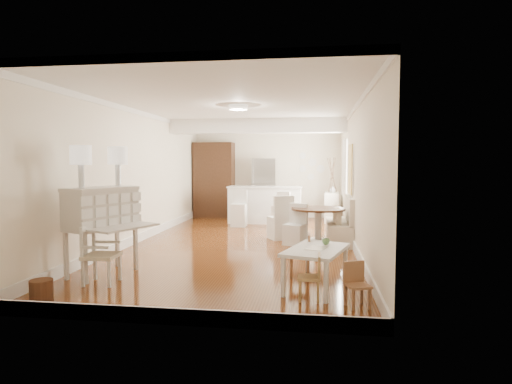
% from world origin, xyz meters
% --- Properties ---
extents(room, '(9.00, 9.04, 2.82)m').
position_xyz_m(room, '(0.04, 0.32, 1.98)').
color(room, brown).
rests_on(room, ground).
extents(secretary_bureau, '(1.37, 1.38, 1.33)m').
position_xyz_m(secretary_bureau, '(-1.70, -2.69, 0.67)').
color(secretary_bureau, silver).
rests_on(secretary_bureau, ground).
extents(gustavian_armchair, '(0.50, 0.50, 0.82)m').
position_xyz_m(gustavian_armchair, '(-1.48, -3.15, 0.41)').
color(gustavian_armchair, silver).
rests_on(gustavian_armchair, ground).
extents(wicker_basket, '(0.32, 0.32, 0.27)m').
position_xyz_m(wicker_basket, '(-1.82, -3.99, 0.14)').
color(wicker_basket, '#4D2B18').
rests_on(wicker_basket, ground).
extents(kids_table, '(0.96, 1.26, 0.55)m').
position_xyz_m(kids_table, '(1.50, -3.00, 0.28)').
color(kids_table, silver).
rests_on(kids_table, ground).
extents(kids_chair_a, '(0.28, 0.28, 0.58)m').
position_xyz_m(kids_chair_a, '(1.42, -3.47, 0.29)').
color(kids_chair_a, tan).
rests_on(kids_chair_a, ground).
extents(kids_chair_b, '(0.32, 0.32, 0.66)m').
position_xyz_m(kids_chair_b, '(1.26, -2.40, 0.33)').
color(kids_chair_b, '#A26F4A').
rests_on(kids_chair_b, ground).
extents(kids_chair_c, '(0.33, 0.33, 0.54)m').
position_xyz_m(kids_chair_c, '(1.99, -3.67, 0.27)').
color(kids_chair_c, '#A46F4A').
rests_on(kids_chair_c, ground).
extents(banquette, '(0.52, 1.60, 0.98)m').
position_xyz_m(banquette, '(1.99, 0.50, 0.49)').
color(banquette, silver).
rests_on(banquette, ground).
extents(dining_table, '(1.28, 1.28, 0.76)m').
position_xyz_m(dining_table, '(1.55, 0.19, 0.38)').
color(dining_table, '#482917').
rests_on(dining_table, ground).
extents(slip_chair_near, '(0.53, 0.53, 0.84)m').
position_xyz_m(slip_chair_near, '(1.08, 0.08, 0.42)').
color(slip_chair_near, white).
rests_on(slip_chair_near, ground).
extents(slip_chair_far, '(0.63, 0.64, 0.97)m').
position_xyz_m(slip_chair_far, '(0.72, 0.70, 0.49)').
color(slip_chair_far, white).
rests_on(slip_chair_far, ground).
extents(breakfast_counter, '(2.05, 0.65, 1.03)m').
position_xyz_m(breakfast_counter, '(0.10, 3.10, 0.52)').
color(breakfast_counter, white).
rests_on(breakfast_counter, ground).
extents(bar_stool_left, '(0.39, 0.39, 0.96)m').
position_xyz_m(bar_stool_left, '(-0.51, 2.38, 0.48)').
color(bar_stool_left, white).
rests_on(bar_stool_left, ground).
extents(bar_stool_right, '(0.48, 0.48, 0.93)m').
position_xyz_m(bar_stool_right, '(0.61, 2.33, 0.46)').
color(bar_stool_right, white).
rests_on(bar_stool_right, ground).
extents(pantry_cabinet, '(1.20, 0.60, 2.30)m').
position_xyz_m(pantry_cabinet, '(-1.60, 4.18, 1.15)').
color(pantry_cabinet, '#381E11').
rests_on(pantry_cabinet, ground).
extents(fridge, '(0.75, 0.65, 1.80)m').
position_xyz_m(fridge, '(0.30, 4.15, 0.90)').
color(fridge, silver).
rests_on(fridge, ground).
extents(sideboard, '(0.43, 0.90, 0.84)m').
position_xyz_m(sideboard, '(1.96, 3.58, 0.42)').
color(sideboard, white).
rests_on(sideboard, ground).
extents(pencil_cup, '(0.13, 0.13, 0.08)m').
position_xyz_m(pencil_cup, '(1.63, -2.73, 0.60)').
color(pencil_cup, '#649C5B').
rests_on(pencil_cup, kids_table).
extents(branch_vase, '(0.23, 0.23, 0.19)m').
position_xyz_m(branch_vase, '(1.99, 3.58, 0.93)').
color(branch_vase, silver).
rests_on(branch_vase, sideboard).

